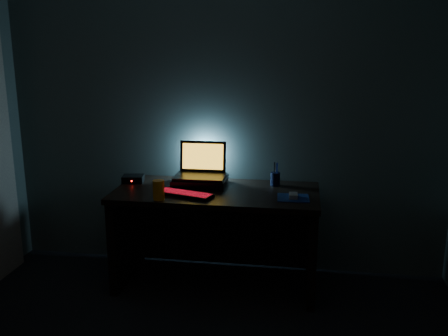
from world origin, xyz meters
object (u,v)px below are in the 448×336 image
mouse (293,196)px  juice_glass (159,190)px  pen_cup (275,179)px  router (133,179)px  keyboard (185,194)px  laptop (201,168)px

mouse → juice_glass: bearing=-172.1°
pen_cup → router: bearing=-176.1°
mouse → router: 1.27m
pen_cup → keyboard: bearing=-149.5°
laptop → mouse: laptop is taller
keyboard → mouse: mouse is taller
pen_cup → router: pen_cup is taller
mouse → juice_glass: juice_glass is taller
mouse → keyboard: bearing=-178.4°
pen_cup → mouse: bearing=-64.6°
keyboard → pen_cup: size_ratio=4.13×
laptop → router: laptop is taller
keyboard → juice_glass: (-0.16, -0.11, 0.06)m
pen_cup → juice_glass: bearing=-148.4°
pen_cup → router: size_ratio=0.58×
pen_cup → laptop: bearing=-177.1°
keyboard → juice_glass: juice_glass is taller
laptop → juice_glass: 0.50m
pen_cup → router: (-1.10, -0.07, -0.03)m
mouse → router: size_ratio=0.54×
mouse → pen_cup: size_ratio=0.94×
router → pen_cup: bearing=-5.6°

